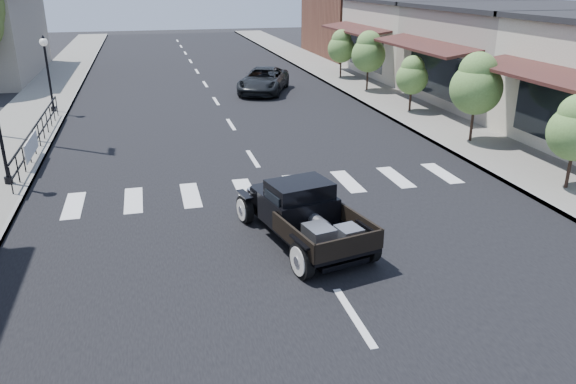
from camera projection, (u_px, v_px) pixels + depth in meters
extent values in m
plane|color=black|center=(309.00, 247.00, 13.12)|extent=(120.00, 120.00, 0.00)
cube|color=black|center=(221.00, 110.00, 26.70)|extent=(14.00, 80.00, 0.02)
cube|color=gray|center=(30.00, 119.00, 24.74)|extent=(3.00, 80.00, 0.15)
cube|color=gray|center=(387.00, 100.00, 28.62)|extent=(3.00, 80.00, 0.15)
cube|color=gray|center=(529.00, 57.00, 27.51)|extent=(10.00, 9.00, 4.50)
cube|color=beige|center=(440.00, 39.00, 35.66)|extent=(10.00, 9.00, 4.50)
cube|color=brown|center=(385.00, 10.00, 44.38)|extent=(11.00, 10.00, 7.00)
imported|color=black|center=(264.00, 81.00, 30.45)|extent=(3.87, 5.24, 1.32)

